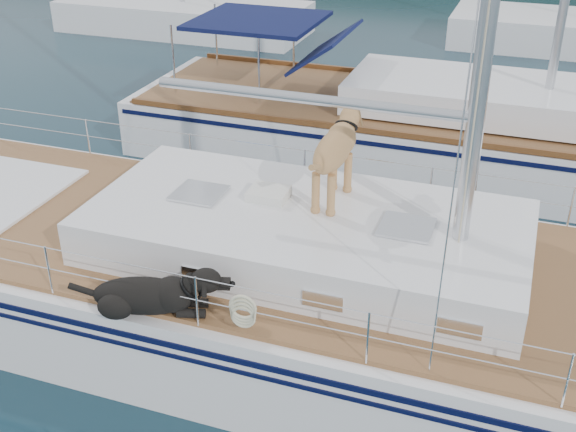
% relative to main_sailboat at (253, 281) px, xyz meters
% --- Properties ---
extents(ground, '(120.00, 120.00, 0.00)m').
position_rel_main_sailboat_xyz_m(ground, '(-0.10, 0.00, -0.68)').
color(ground, black).
rests_on(ground, ground).
extents(main_sailboat, '(12.00, 4.05, 14.01)m').
position_rel_main_sailboat_xyz_m(main_sailboat, '(0.00, 0.00, 0.00)').
color(main_sailboat, white).
rests_on(main_sailboat, ground).
extents(neighbor_sailboat, '(11.00, 3.50, 13.30)m').
position_rel_main_sailboat_xyz_m(neighbor_sailboat, '(0.98, 6.13, -0.06)').
color(neighbor_sailboat, white).
rests_on(neighbor_sailboat, ground).
extents(bg_boat_west, '(8.00, 3.00, 11.65)m').
position_rel_main_sailboat_xyz_m(bg_boat_west, '(-8.10, 14.00, -0.24)').
color(bg_boat_west, white).
rests_on(bg_boat_west, ground).
extents(bg_boat_center, '(7.20, 3.00, 11.65)m').
position_rel_main_sailboat_xyz_m(bg_boat_center, '(3.90, 16.00, -0.23)').
color(bg_boat_center, white).
rests_on(bg_boat_center, ground).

